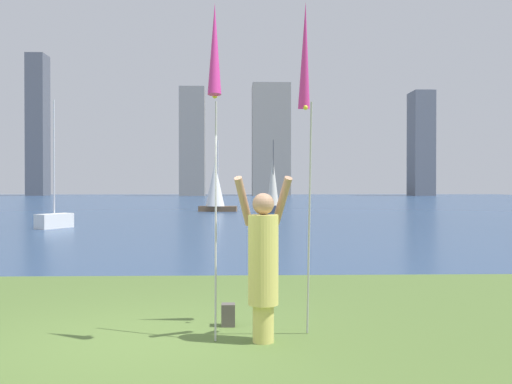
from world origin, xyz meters
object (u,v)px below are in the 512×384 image
Objects in this scene: sailboat_0 at (273,187)px; sailboat_4 at (215,188)px; sailboat_1 at (54,219)px; kite_flag_left at (215,59)px; person at (263,260)px; bag at (228,315)px; kite_flag_right at (305,63)px.

sailboat_4 is at bearing 153.54° from sailboat_0.
kite_flag_left is at bearing -67.03° from sailboat_1.
kite_flag_left is 35.07m from sailboat_4.
person is 0.39× the size of sailboat_0.
bag is 0.06× the size of sailboat_4.
person is at bearing -93.69° from sailboat_0.
kite_flag_right is at bearing 33.45° from kite_flag_left.
person is 0.38× the size of sailboat_4.
person is 6.70× the size of bag.
sailboat_0 reaches higher than bag.
sailboat_0 is (2.12, 32.82, 0.81)m from person.
bag is at bearing 133.67° from person.
sailboat_4 is at bearing 92.64° from bag.
person is 1.22m from bag.
kite_flag_right reaches higher than kite_flag_left.
kite_flag_left is 0.94× the size of kite_flag_right.
sailboat_0 is at bearing 100.98° from person.
sailboat_1 is (-8.46, 18.48, -0.58)m from person.
kite_flag_left is 3.34m from bag.
bag is (-1.01, 0.15, -3.33)m from kite_flag_right.
person is 0.35× the size of sailboat_1.
person reaches higher than bag.
person is at bearing -61.00° from bag.
person is 2.64m from kite_flag_right.
kite_flag_right is at bearing -63.16° from sailboat_1.
sailboat_1 reaches higher than bag.
sailboat_1 is at bearing -111.50° from sailboat_4.
bag is 0.05× the size of sailboat_1.
sailboat_4 is at bearing 107.96° from person.
sailboat_4 reaches higher than kite_flag_left.
sailboat_0 is (2.55, 32.04, 1.64)m from bag.
sailboat_1 is 17.67m from sailboat_4.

